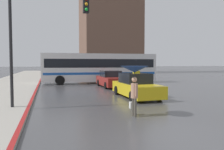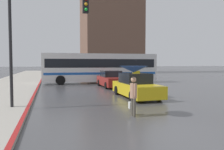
{
  "view_description": "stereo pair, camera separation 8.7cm",
  "coord_description": "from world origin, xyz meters",
  "views": [
    {
      "loc": [
        -3.54,
        -5.46,
        2.17
      ],
      "look_at": [
        0.57,
        8.49,
        1.4
      ],
      "focal_mm": 35.0,
      "sensor_mm": 36.0,
      "label": 1
    },
    {
      "loc": [
        -3.46,
        -5.48,
        2.17
      ],
      "look_at": [
        0.57,
        8.49,
        1.4
      ],
      "focal_mm": 35.0,
      "sensor_mm": 36.0,
      "label": 2
    }
  ],
  "objects": [
    {
      "name": "sedan_red",
      "position": [
        2.06,
        13.9,
        0.69
      ],
      "size": [
        1.91,
        4.53,
        1.5
      ],
      "rotation": [
        0.0,
        0.0,
        3.14
      ],
      "color": "maroon",
      "rests_on": "ground_plane"
    },
    {
      "name": "city_bus",
      "position": [
        1.95,
        17.94,
        1.79
      ],
      "size": [
        12.33,
        3.21,
        3.22
      ],
      "rotation": [
        0.0,
        0.0,
        1.51
      ],
      "color": "silver",
      "rests_on": "ground_plane"
    },
    {
      "name": "traffic_light",
      "position": [
        -3.72,
        5.6,
        4.05
      ],
      "size": [
        3.73,
        0.38,
        5.82
      ],
      "color": "black",
      "rests_on": "ground_plane"
    },
    {
      "name": "taxi",
      "position": [
        1.91,
        7.55,
        0.7
      ],
      "size": [
        1.91,
        4.7,
        1.7
      ],
      "rotation": [
        0.0,
        0.0,
        3.14
      ],
      "color": "gold",
      "rests_on": "ground_plane"
    },
    {
      "name": "ground_plane",
      "position": [
        0.0,
        0.0,
        0.0
      ],
      "size": [
        300.0,
        300.0,
        0.0
      ],
      "primitive_type": "plane",
      "color": "#424244"
    },
    {
      "name": "pedestrian_with_umbrella",
      "position": [
        -0.16,
        2.78,
        1.73
      ],
      "size": [
        1.16,
        1.16,
        2.07
      ],
      "rotation": [
        0.0,
        0.0,
        1.54
      ],
      "color": "#4C473D",
      "rests_on": "ground_plane"
    }
  ]
}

